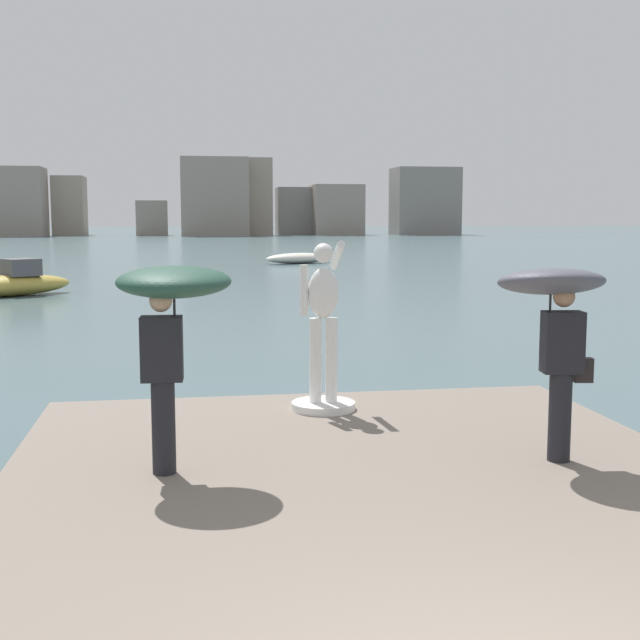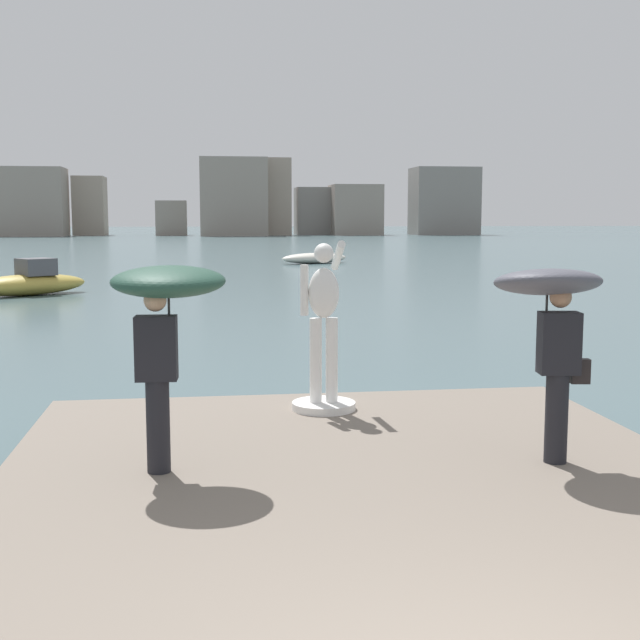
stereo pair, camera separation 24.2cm
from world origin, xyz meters
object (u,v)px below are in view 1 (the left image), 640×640
Objects in this scene: statue_white_figure at (323,340)px; boat_mid at (13,283)px; onlooker_left at (171,306)px; boat_near at (298,258)px; onlooker_right at (554,308)px.

statue_white_figure reaches higher than boat_mid.
onlooker_left is 42.76m from boat_near.
onlooker_left is (-1.81, -2.32, 0.70)m from statue_white_figure.
onlooker_left is 0.43× the size of boat_near.
onlooker_right is 42.51m from boat_near.
boat_near is at bearing 82.56° from statue_white_figure.
statue_white_figure is 0.46× the size of boat_near.
onlooker_left is 3.66m from onlooker_right.
statue_white_figure reaches higher than onlooker_left.
statue_white_figure is 0.48× the size of boat_mid.
statue_white_figure is at bearing 52.00° from onlooker_left.
statue_white_figure is 40.18m from boat_near.
onlooker_left reaches higher than onlooker_right.
boat_near is 22.87m from boat_mid.
onlooker_right is (3.66, -0.20, -0.06)m from onlooker_left.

